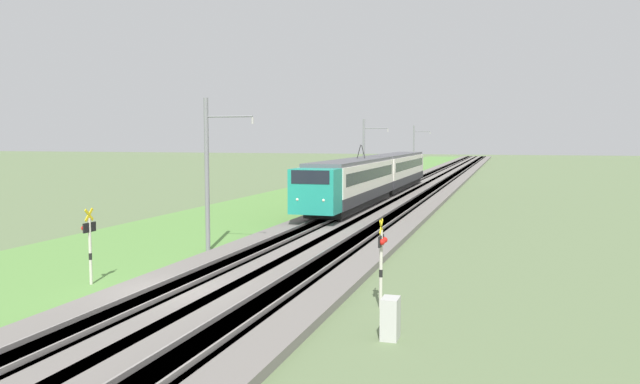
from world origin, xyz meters
TOP-DOWN VIEW (x-y plane):
  - ground_plane at (0.00, 0.00)m, footprint 400.00×400.00m
  - ballast_main at (50.00, 0.00)m, footprint 240.00×4.40m
  - ballast_adjacent at (50.00, -3.84)m, footprint 240.00×4.40m
  - track_main at (50.00, 0.00)m, footprint 240.00×1.57m
  - track_adjacent at (50.00, -3.84)m, footprint 240.00×1.57m
  - grass_verge at (50.00, 7.01)m, footprint 240.00×10.55m
  - passenger_train at (36.07, 0.00)m, footprint 39.00×3.01m
  - crossing_signal_near at (0.65, 3.60)m, footprint 0.70×0.23m
  - crossing_signal_far at (1.01, -7.40)m, footprint 0.70×0.23m
  - catenary_mast_near at (8.19, 2.52)m, footprint 0.22×2.56m
  - catenary_mast_mid at (41.76, 2.52)m, footprint 0.22×2.56m
  - catenary_mast_far at (75.33, 2.52)m, footprint 0.22×2.56m
  - equipment_cabinet at (-2.03, -8.27)m, footprint 0.67×0.47m

SIDE VIEW (x-z plane):
  - ground_plane at x=0.00m, z-range 0.00..0.00m
  - grass_verge at x=50.00m, z-range 0.00..0.12m
  - ballast_main at x=50.00m, z-range 0.00..0.30m
  - ballast_adjacent at x=50.00m, z-range 0.00..0.30m
  - track_main at x=50.00m, z-range -0.07..0.38m
  - track_adjacent at x=50.00m, z-range -0.07..0.38m
  - equipment_cabinet at x=-2.03m, z-range 0.00..1.17m
  - crossing_signal_far at x=1.01m, z-range 0.31..3.27m
  - crossing_signal_near at x=0.65m, z-range 0.31..3.31m
  - passenger_train at x=36.07m, z-range -0.16..4.91m
  - catenary_mast_mid at x=41.76m, z-range 0.14..7.60m
  - catenary_mast_far at x=75.33m, z-range 0.14..7.63m
  - catenary_mast_near at x=8.19m, z-range 0.14..7.65m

